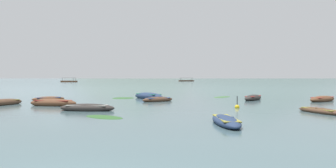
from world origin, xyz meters
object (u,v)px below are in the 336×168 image
ferry_1 (69,81)px  rowboat_5 (158,100)px  rowboat_0 (226,121)px  rowboat_12 (320,111)px  rowboat_11 (87,108)px  rowboat_2 (322,99)px  rowboat_1 (48,99)px  rowboat_8 (148,96)px  ferry_0 (186,81)px  rowboat_7 (53,103)px  mooring_buoy (237,107)px  rowboat_9 (3,103)px  rowboat_13 (253,98)px

ferry_1 → rowboat_5: bearing=-66.5°
rowboat_0 → rowboat_12: rowboat_0 is taller
rowboat_12 → rowboat_11: bearing=177.6°
rowboat_2 → rowboat_1: bearing=-179.6°
rowboat_0 → rowboat_8: size_ratio=0.97×
rowboat_8 → ferry_0: bearing=88.1°
rowboat_7 → ferry_1: size_ratio=0.48×
rowboat_2 → ferry_1: ferry_1 is taller
rowboat_1 → rowboat_12: bearing=-24.3°
rowboat_8 → ferry_1: (-57.92, 132.24, 0.19)m
mooring_buoy → rowboat_11: bearing=-167.3°
mooring_buoy → rowboat_0: bearing=-103.1°
rowboat_0 → rowboat_5: 15.63m
rowboat_8 → mooring_buoy: mooring_buoy is taller
rowboat_11 → ferry_0: bearing=87.4°
rowboat_9 → ferry_1: ferry_1 is taller
rowboat_1 → rowboat_9: (-1.52, -5.49, 0.04)m
rowboat_0 → mooring_buoy: 8.74m
ferry_0 → mooring_buoy: size_ratio=9.75×
rowboat_0 → mooring_buoy: size_ratio=4.08×
rowboat_2 → rowboat_9: 29.46m
rowboat_2 → rowboat_9: rowboat_2 is taller
mooring_buoy → ferry_1: bearing=114.8°
rowboat_5 → rowboat_9: rowboat_9 is taller
rowboat_2 → rowboat_5: (-16.13, -0.96, -0.03)m
ferry_0 → mooring_buoy: bearing=-89.2°
rowboat_9 → rowboat_11: (8.53, -4.13, -0.01)m
rowboat_9 → rowboat_11: 9.48m
rowboat_9 → ferry_1: 148.66m
rowboat_12 → rowboat_13: size_ratio=0.94×
rowboat_1 → rowboat_13: (21.00, 1.78, 0.06)m
rowboat_5 → rowboat_9: (-12.78, -4.73, 0.02)m
ferry_0 → mooring_buoy: (2.53, -179.12, -0.35)m
rowboat_9 → rowboat_8: bearing=38.2°
mooring_buoy → ferry_0: bearing=90.8°
rowboat_11 → mooring_buoy: 11.13m
rowboat_7 → rowboat_8: rowboat_8 is taller
rowboat_0 → rowboat_7: (-12.88, 9.77, 0.07)m
rowboat_0 → ferry_0: size_ratio=0.42×
rowboat_2 → mooring_buoy: 12.04m
rowboat_8 → rowboat_13: bearing=-8.6°
rowboat_11 → ferry_1: (-55.06, 145.33, 0.25)m
rowboat_11 → rowboat_2: bearing=25.7°
rowboat_5 → mooring_buoy: 9.21m
rowboat_5 → rowboat_13: size_ratio=0.82×
rowboat_5 → rowboat_2: bearing=3.4°
rowboat_1 → rowboat_2: (27.39, 0.19, 0.05)m
rowboat_5 → ferry_0: ferry_0 is taller
rowboat_11 → rowboat_12: bearing=-2.4°
rowboat_5 → ferry_1: (-59.30, 136.47, 0.27)m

